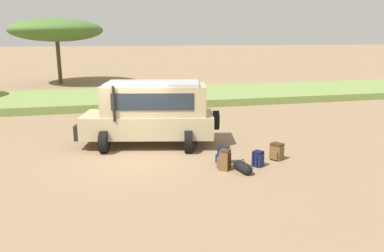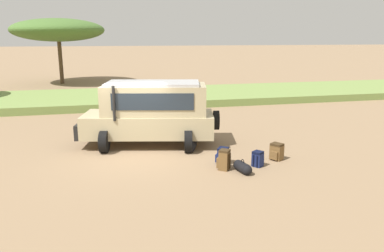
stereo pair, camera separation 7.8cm
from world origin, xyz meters
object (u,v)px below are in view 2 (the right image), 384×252
object	(u,v)px
backpack_cluster_center	(277,152)
backpack_outermost	(258,159)
safari_vehicle	(151,112)
acacia_tree_centre_back	(58,30)
backpack_near_rear_wheel	(223,156)
duffel_bag_soft_canvas	(243,167)
duffel_bag_low_black_case	(191,145)
backpack_beside_front_wheel	(224,160)

from	to	relation	value
backpack_cluster_center	backpack_outermost	bearing A→B (deg)	-151.55
safari_vehicle	acacia_tree_centre_back	bearing A→B (deg)	103.90
backpack_near_rear_wheel	duffel_bag_soft_canvas	distance (m)	1.00
backpack_near_rear_wheel	duffel_bag_low_black_case	xyz separation A→B (m)	(-0.69, 1.65, -0.07)
backpack_outermost	duffel_bag_soft_canvas	xyz separation A→B (m)	(-0.68, -0.40, -0.08)
backpack_beside_front_wheel	backpack_near_rear_wheel	size ratio (longest dim) A/B	1.21
backpack_cluster_center	backpack_outermost	world-z (taller)	backpack_cluster_center
safari_vehicle	backpack_near_rear_wheel	size ratio (longest dim) A/B	10.11
safari_vehicle	backpack_outermost	world-z (taller)	safari_vehicle
duffel_bag_low_black_case	backpack_cluster_center	bearing A→B (deg)	-33.29
backpack_cluster_center	acacia_tree_centre_back	size ratio (longest dim) A/B	0.07
safari_vehicle	backpack_cluster_center	bearing A→B (deg)	-35.72
backpack_cluster_center	duffel_bag_soft_canvas	size ratio (longest dim) A/B	0.69
backpack_beside_front_wheel	backpack_outermost	bearing A→B (deg)	2.23
backpack_beside_front_wheel	duffel_bag_low_black_case	world-z (taller)	backpack_beside_front_wheel
backpack_beside_front_wheel	acacia_tree_centre_back	bearing A→B (deg)	106.12
backpack_cluster_center	duffel_bag_low_black_case	bearing A→B (deg)	146.71
safari_vehicle	backpack_outermost	distance (m)	4.56
safari_vehicle	duffel_bag_soft_canvas	xyz separation A→B (m)	(2.33, -3.68, -1.13)
safari_vehicle	backpack_near_rear_wheel	world-z (taller)	safari_vehicle
backpack_cluster_center	acacia_tree_centre_back	world-z (taller)	acacia_tree_centre_back
backpack_near_rear_wheel	duffel_bag_soft_canvas	world-z (taller)	backpack_near_rear_wheel
backpack_beside_front_wheel	duffel_bag_soft_canvas	bearing A→B (deg)	-36.33
backpack_near_rear_wheel	acacia_tree_centre_back	bearing A→B (deg)	106.80
backpack_near_rear_wheel	duffel_bag_low_black_case	world-z (taller)	backpack_near_rear_wheel
backpack_cluster_center	backpack_outermost	xyz separation A→B (m)	(-0.88, -0.48, -0.03)
backpack_beside_front_wheel	backpack_near_rear_wheel	bearing A→B (deg)	76.13
backpack_cluster_center	acacia_tree_centre_back	bearing A→B (deg)	110.82
backpack_beside_front_wheel	duffel_bag_soft_canvas	size ratio (longest dim) A/B	0.79
backpack_beside_front_wheel	backpack_outermost	xyz separation A→B (m)	(1.16, 0.05, -0.07)
backpack_near_rear_wheel	duffel_bag_low_black_case	size ratio (longest dim) A/B	0.58
duffel_bag_low_black_case	acacia_tree_centre_back	world-z (taller)	acacia_tree_centre_back
backpack_near_rear_wheel	acacia_tree_centre_back	distance (m)	25.46
backpack_outermost	backpack_near_rear_wheel	bearing A→B (deg)	152.36
safari_vehicle	backpack_beside_front_wheel	bearing A→B (deg)	-60.99
backpack_outermost	duffel_bag_low_black_case	bearing A→B (deg)	128.08
backpack_outermost	backpack_beside_front_wheel	bearing A→B (deg)	-177.77
backpack_outermost	backpack_cluster_center	bearing A→B (deg)	28.45
safari_vehicle	duffel_bag_low_black_case	distance (m)	2.02
duffel_bag_soft_canvas	acacia_tree_centre_back	bearing A→B (deg)	106.92
backpack_outermost	duffel_bag_low_black_case	xyz separation A→B (m)	(-1.71, 2.18, -0.06)
backpack_near_rear_wheel	safari_vehicle	bearing A→B (deg)	125.90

